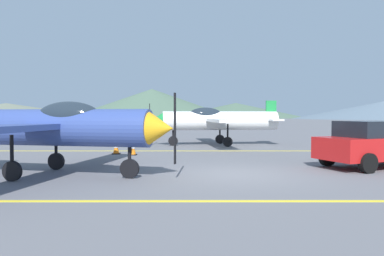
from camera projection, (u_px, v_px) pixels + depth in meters
ground_plane at (235, 174)px, 11.66m from camera, size 400.00×400.00×0.00m
apron_line_near at (254, 201)px, 8.02m from camera, size 80.00×0.16×0.01m
apron_line_far at (219, 151)px, 18.85m from camera, size 80.00×0.16×0.01m
airplane_near at (52, 126)px, 11.35m from camera, size 7.78×8.87×2.66m
airplane_mid at (217, 120)px, 22.25m from camera, size 7.76×8.90×2.66m
car_sedan at (379, 143)px, 13.10m from camera, size 4.66×3.27×1.62m
traffic_cone_front at (134, 149)px, 16.99m from camera, size 0.36×0.36×0.59m
traffic_cone_side at (117, 148)px, 17.42m from camera, size 0.36×0.36×0.59m
hill_left at (8, 111)px, 149.65m from camera, size 80.27×80.27×6.04m
hill_centerleft at (153, 104)px, 148.22m from camera, size 66.41×66.41×11.59m
hill_centerright at (237, 110)px, 170.55m from camera, size 62.90×62.90×6.72m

